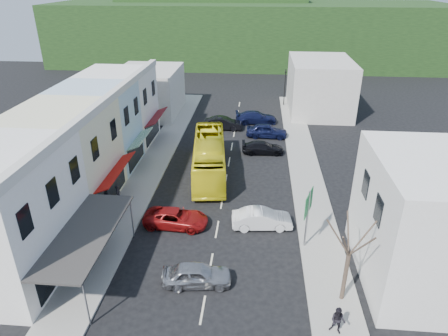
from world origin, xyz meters
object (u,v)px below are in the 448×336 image
car_silver (197,275)px  car_red (176,218)px  pedestrian_left (118,194)px  direction_sign (307,220)px  pedestrian_right (338,320)px  street_tree (349,255)px  traffic_signal (285,88)px  bus (209,158)px  car_white (262,219)px

car_silver → car_red: same height
pedestrian_left → direction_sign: (14.73, -4.45, 1.24)m
pedestrian_right → street_tree: (0.73, 2.55, 2.28)m
car_silver → traffic_signal: size_ratio=0.83×
bus → pedestrian_right: size_ratio=6.82×
car_red → traffic_signal: (9.55, 31.63, 1.95)m
car_red → pedestrian_left: pedestrian_left is taller
traffic_signal → car_white: bearing=75.6°
bus → car_red: 9.37m
car_red → pedestrian_right: pedestrian_right is taller
car_white → pedestrian_right: bearing=-163.7°
car_red → traffic_signal: 33.10m
direction_sign → car_red: bearing=-171.7°
car_white → car_red: size_ratio=0.96×
car_silver → bus: bearing=-2.7°
car_silver → pedestrian_right: (7.90, -3.15, 0.30)m
pedestrian_left → pedestrian_right: 19.72m
pedestrian_right → traffic_signal: size_ratio=0.32×
bus → pedestrian_left: (-6.72, -6.59, -0.55)m
traffic_signal → pedestrian_left: bearing=54.2°
car_silver → car_white: bearing=-37.9°
car_white → street_tree: street_tree is taller
bus → street_tree: bearing=-65.2°
street_tree → pedestrian_right: bearing=-105.9°
pedestrian_left → traffic_signal: 32.63m
traffic_signal → car_red: bearing=64.5°
car_red → pedestrian_right: 13.95m
car_red → street_tree: (11.13, -6.74, 2.58)m
car_white → pedestrian_left: 11.97m
pedestrian_left → direction_sign: 15.44m
car_silver → pedestrian_left: (-7.80, 8.77, 0.30)m
car_silver → pedestrian_right: bearing=-118.4°
car_silver → direction_sign: bearing=-64.7°
bus → car_red: (-1.43, -9.22, -0.85)m
car_red → street_tree: size_ratio=0.70×
street_tree → bus: bearing=121.3°
bus → direction_sign: size_ratio=2.59×
pedestrian_left → traffic_signal: size_ratio=0.32×
bus → pedestrian_right: bus is taller
car_white → pedestrian_left: pedestrian_left is taller
bus → direction_sign: bearing=-60.5°
car_white → direction_sign: 4.00m
car_silver → direction_sign: (6.92, 4.33, 1.54)m
car_red → car_silver: bearing=-154.3°
bus → direction_sign: direction_sign is taller
direction_sign → street_tree: street_tree is taller
pedestrian_left → traffic_signal: (14.85, 29.00, 1.65)m
pedestrian_right → direction_sign: (-0.97, 7.48, 1.24)m
car_white → car_red: bearing=87.2°
car_silver → direction_sign: 8.31m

